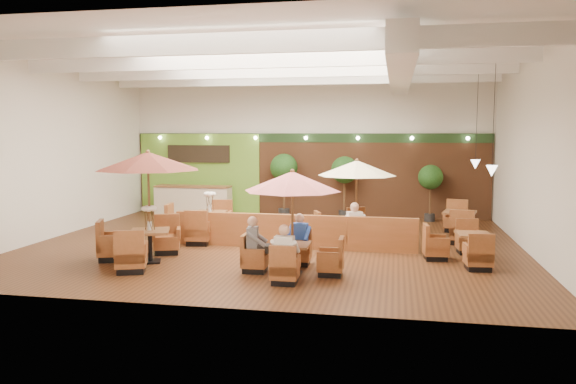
% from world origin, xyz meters
% --- Properties ---
extents(room, '(14.04, 14.00, 5.52)m').
position_xyz_m(room, '(0.25, 1.22, 3.63)').
color(room, '#381E0F').
rests_on(room, ground).
extents(service_counter, '(3.00, 0.75, 1.18)m').
position_xyz_m(service_counter, '(-4.40, 5.10, 0.58)').
color(service_counter, beige).
rests_on(service_counter, ground).
extents(booth_divider, '(6.93, 0.30, 0.96)m').
position_xyz_m(booth_divider, '(0.61, -0.40, 0.48)').
color(booth_divider, brown).
rests_on(booth_divider, ground).
extents(table_0, '(2.79, 2.95, 2.84)m').
position_xyz_m(table_0, '(-2.68, -2.78, 2.01)').
color(table_0, brown).
rests_on(table_0, ground).
extents(table_1, '(2.36, 2.36, 2.44)m').
position_xyz_m(table_1, '(1.12, -3.24, 1.67)').
color(table_1, brown).
rests_on(table_1, ground).
extents(table_2, '(2.45, 2.59, 2.50)m').
position_xyz_m(table_2, '(2.25, 0.77, 1.81)').
color(table_2, brown).
rests_on(table_2, ground).
extents(table_3, '(1.93, 2.84, 1.61)m').
position_xyz_m(table_3, '(-2.46, 0.62, 0.47)').
color(table_3, brown).
rests_on(table_3, ground).
extents(table_4, '(1.70, 2.50, 0.92)m').
position_xyz_m(table_4, '(5.13, -1.13, 0.34)').
color(table_4, brown).
rests_on(table_4, ground).
extents(table_5, '(1.13, 2.92, 1.05)m').
position_xyz_m(table_5, '(5.40, 2.16, 0.40)').
color(table_5, brown).
rests_on(table_5, ground).
extents(topiary_0, '(1.06, 1.06, 2.45)m').
position_xyz_m(topiary_0, '(-0.78, 5.30, 1.83)').
color(topiary_0, black).
rests_on(topiary_0, ground).
extents(topiary_1, '(1.02, 1.02, 2.37)m').
position_xyz_m(topiary_1, '(1.55, 5.30, 1.77)').
color(topiary_1, black).
rests_on(topiary_1, ground).
extents(topiary_2, '(0.90, 0.90, 2.09)m').
position_xyz_m(topiary_2, '(4.69, 5.30, 1.55)').
color(topiary_2, black).
rests_on(topiary_2, ground).
extents(diner_0, '(0.42, 0.34, 0.85)m').
position_xyz_m(diner_0, '(1.12, -4.12, 0.78)').
color(diner_0, white).
rests_on(diner_0, ground).
extents(diner_1, '(0.42, 0.35, 0.82)m').
position_xyz_m(diner_1, '(1.12, -2.35, 0.76)').
color(diner_1, '#284EB1').
rests_on(diner_1, ground).
extents(diner_2, '(0.38, 0.45, 0.86)m').
position_xyz_m(diner_2, '(0.23, -3.24, 0.78)').
color(diner_2, slate).
rests_on(diner_2, ground).
extents(diner_3, '(0.45, 0.41, 0.81)m').
position_xyz_m(diner_3, '(2.31, -0.15, 0.76)').
color(diner_3, '#284EB1').
rests_on(diner_3, ground).
extents(diner_4, '(0.48, 0.44, 0.86)m').
position_xyz_m(diner_4, '(2.31, -0.15, 0.78)').
color(diner_4, white).
rests_on(diner_4, ground).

